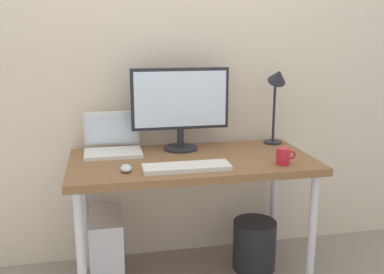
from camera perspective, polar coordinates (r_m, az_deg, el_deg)
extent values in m
cube|color=beige|center=(2.67, -1.72, 11.24)|extent=(4.40, 0.04, 2.60)
cube|color=brown|center=(2.39, 0.00, -3.27)|extent=(1.32, 0.66, 0.04)
cylinder|color=silver|center=(2.24, -14.30, -15.11)|extent=(0.04, 0.04, 0.70)
cylinder|color=silver|center=(2.47, 15.43, -12.33)|extent=(0.04, 0.04, 0.70)
cylinder|color=silver|center=(2.73, -13.83, -9.73)|extent=(0.04, 0.04, 0.70)
cylinder|color=silver|center=(2.92, 10.62, -7.98)|extent=(0.04, 0.04, 0.70)
cylinder|color=#232328|center=(2.56, -1.51, -1.47)|extent=(0.20, 0.20, 0.01)
cylinder|color=#232328|center=(2.55, -1.52, -0.13)|extent=(0.04, 0.04, 0.11)
cube|color=#232328|center=(2.51, -1.55, 5.02)|extent=(0.57, 0.03, 0.35)
cube|color=white|center=(2.49, -1.48, 4.97)|extent=(0.53, 0.01, 0.32)
cube|color=silver|center=(2.49, -10.27, -2.08)|extent=(0.32, 0.22, 0.02)
cube|color=silver|center=(2.59, -10.45, 1.09)|extent=(0.32, 0.05, 0.21)
cube|color=white|center=(2.58, -10.45, 1.08)|extent=(0.30, 0.04, 0.18)
cylinder|color=#232328|center=(2.75, 10.51, -0.67)|extent=(0.11, 0.11, 0.01)
cylinder|color=#232328|center=(2.71, 10.68, 3.33)|extent=(0.02, 0.02, 0.38)
cone|color=#232328|center=(2.65, 11.21, 7.84)|extent=(0.11, 0.14, 0.13)
cube|color=silver|center=(2.19, -0.69, -3.97)|extent=(0.44, 0.14, 0.02)
ellipsoid|color=silver|center=(2.18, -8.63, -4.06)|extent=(0.06, 0.09, 0.03)
cylinder|color=red|center=(2.31, 11.82, -2.49)|extent=(0.07, 0.07, 0.09)
torus|color=red|center=(2.33, 12.90, -2.31)|extent=(0.05, 0.01, 0.05)
cube|color=silver|center=(2.59, -11.08, -14.26)|extent=(0.18, 0.36, 0.42)
cylinder|color=#232328|center=(2.75, 8.15, -13.77)|extent=(0.26, 0.26, 0.30)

